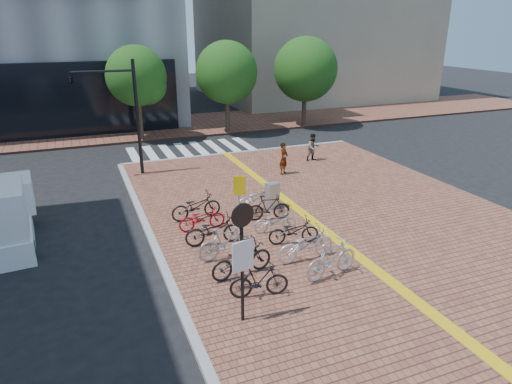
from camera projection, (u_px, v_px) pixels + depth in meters
name	position (u px, v px, depth m)	size (l,w,h in m)	color
ground	(281.00, 249.00, 15.61)	(120.00, 120.00, 0.00)	black
sidewalk	(460.00, 307.00, 12.28)	(14.00, 34.00, 0.15)	brown
tactile_strip	(431.00, 312.00, 11.90)	(0.40, 34.00, 0.01)	gold
kerb_west	(210.00, 377.00, 9.82)	(0.25, 34.00, 0.15)	gray
kerb_north	(242.00, 153.00, 27.08)	(14.00, 0.25, 0.15)	gray
far_sidewalk	(162.00, 127.00, 33.86)	(70.00, 8.00, 0.15)	brown
building_beige	(310.00, 6.00, 46.68)	(20.00, 18.00, 18.00)	gray
crosswalk	(192.00, 150.00, 27.97)	(7.50, 4.00, 0.01)	silver
street_trees	(241.00, 73.00, 31.16)	(16.20, 4.60, 6.35)	#38281E
bike_0	(259.00, 281.00, 12.46)	(0.47, 1.65, 0.99)	black
bike_1	(242.00, 259.00, 13.53)	(0.70, 2.01, 1.05)	black
bike_2	(225.00, 243.00, 14.51)	(0.52, 1.83, 1.10)	#A9A9AD
bike_3	(214.00, 230.00, 15.47)	(0.69, 1.98, 1.04)	black
bike_4	(202.00, 218.00, 16.59)	(0.60, 1.72, 0.90)	red
bike_5	(196.00, 206.00, 17.51)	(0.68, 1.96, 1.03)	black
bike_6	(332.00, 259.00, 13.45)	(0.54, 1.92, 1.15)	#B9B9BE
bike_7	(306.00, 244.00, 14.45)	(0.70, 2.01, 1.06)	silver
bike_8	(294.00, 231.00, 15.54)	(0.61, 1.76, 0.92)	black
bike_9	(275.00, 221.00, 16.42)	(0.56, 1.60, 0.84)	silver
bike_10	(268.00, 207.00, 17.43)	(0.47, 1.67, 1.01)	black
bike_11	(257.00, 198.00, 18.51)	(0.62, 1.79, 0.94)	silver
pedestrian_a	(284.00, 158.00, 22.73)	(0.58, 0.38, 1.60)	gray
pedestrian_b	(313.00, 147.00, 25.02)	(0.73, 0.57, 1.50)	#525868
utility_box	(272.00, 195.00, 18.56)	(0.49, 0.36, 1.07)	#A6A7AB
yellow_sign	(239.00, 189.00, 17.30)	(0.46, 0.20, 1.73)	#B7B7BC
notice_sign	(242.00, 249.00, 10.89)	(0.59, 0.20, 3.22)	black
traffic_light_pole	(108.00, 98.00, 21.36)	(2.99, 1.15, 5.57)	black
box_truck	(1.00, 216.00, 15.42)	(2.11, 4.28, 2.40)	white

